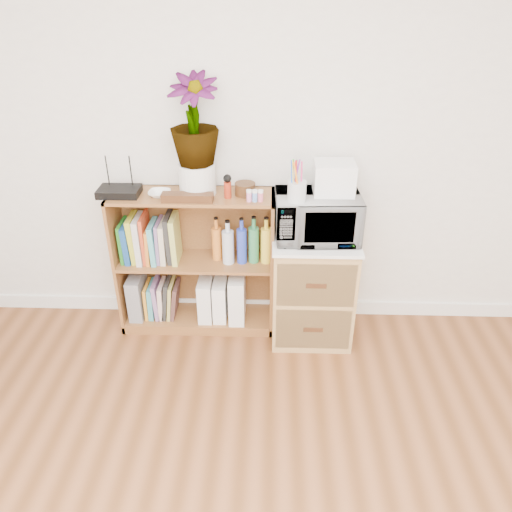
{
  "coord_description": "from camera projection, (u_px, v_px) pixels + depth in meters",
  "views": [
    {
      "loc": [
        0.13,
        -0.65,
        2.11
      ],
      "look_at": [
        0.04,
        1.95,
        0.62
      ],
      "focal_mm": 35.0,
      "sensor_mm": 36.0,
      "label": 1
    }
  ],
  "objects": [
    {
      "name": "pen_cup",
      "position": [
        297.0,
        191.0,
        2.76
      ],
      "size": [
        0.1,
        0.1,
        0.11
      ],
      "primitive_type": "cylinder",
      "color": "silver",
      "rests_on": "microwave"
    },
    {
      "name": "microwave",
      "position": [
        317.0,
        217.0,
        2.92
      ],
      "size": [
        0.51,
        0.35,
        0.27
      ],
      "primitive_type": "imported",
      "rotation": [
        0.0,
        0.0,
        0.05
      ],
      "color": "silver",
      "rests_on": "wicker_unit"
    },
    {
      "name": "router",
      "position": [
        119.0,
        191.0,
        2.96
      ],
      "size": [
        0.24,
        0.17,
        0.04
      ],
      "primitive_type": "cube",
      "color": "black",
      "rests_on": "bookshelf"
    },
    {
      "name": "wicker_unit",
      "position": [
        312.0,
        288.0,
        3.18
      ],
      "size": [
        0.5,
        0.45,
        0.7
      ],
      "primitive_type": "cube",
      "color": "#9E7542",
      "rests_on": "ground"
    },
    {
      "name": "liquor_bottles",
      "position": [
        242.0,
        240.0,
        3.12
      ],
      "size": [
        0.38,
        0.07,
        0.3
      ],
      "color": "orange",
      "rests_on": "bookshelf"
    },
    {
      "name": "magazine_holder_left",
      "position": [
        206.0,
        298.0,
        3.33
      ],
      "size": [
        0.09,
        0.23,
        0.28
      ],
      "primitive_type": "cube",
      "color": "white",
      "rests_on": "bookshelf"
    },
    {
      "name": "kokeshi_doll",
      "position": [
        228.0,
        190.0,
        2.91
      ],
      "size": [
        0.04,
        0.04,
        0.1
      ],
      "primitive_type": "cylinder",
      "color": "maroon",
      "rests_on": "bookshelf"
    },
    {
      "name": "lower_books",
      "position": [
        162.0,
        298.0,
        3.35
      ],
      "size": [
        0.23,
        0.19,
        0.28
      ],
      "color": "orange",
      "rests_on": "bookshelf"
    },
    {
      "name": "magazine_holder_mid",
      "position": [
        220.0,
        299.0,
        3.33
      ],
      "size": [
        0.09,
        0.22,
        0.27
      ],
      "primitive_type": "cube",
      "color": "white",
      "rests_on": "bookshelf"
    },
    {
      "name": "potted_plant",
      "position": [
        194.0,
        120.0,
        2.77
      ],
      "size": [
        0.28,
        0.28,
        0.51
      ],
      "primitive_type": "imported",
      "color": "#396C2B",
      "rests_on": "plant_pot"
    },
    {
      "name": "white_bowl",
      "position": [
        160.0,
        194.0,
        2.94
      ],
      "size": [
        0.13,
        0.13,
        0.03
      ],
      "primitive_type": "imported",
      "color": "white",
      "rests_on": "bookshelf"
    },
    {
      "name": "file_box",
      "position": [
        138.0,
        295.0,
        3.35
      ],
      "size": [
        0.09,
        0.24,
        0.3
      ],
      "primitive_type": "cube",
      "color": "gray",
      "rests_on": "bookshelf"
    },
    {
      "name": "bookshelf",
      "position": [
        196.0,
        263.0,
        3.21
      ],
      "size": [
        1.0,
        0.3,
        0.95
      ],
      "primitive_type": "cube",
      "color": "brown",
      "rests_on": "ground"
    },
    {
      "name": "plant_pot",
      "position": [
        197.0,
        179.0,
        2.94
      ],
      "size": [
        0.22,
        0.22,
        0.18
      ],
      "primitive_type": "cylinder",
      "color": "silver",
      "rests_on": "bookshelf"
    },
    {
      "name": "trinket_box",
      "position": [
        187.0,
        197.0,
        2.87
      ],
      "size": [
        0.3,
        0.07,
        0.05
      ],
      "primitive_type": "cube",
      "color": "#371F0F",
      "rests_on": "bookshelf"
    },
    {
      "name": "cookbooks",
      "position": [
        150.0,
        240.0,
        3.13
      ],
      "size": [
        0.36,
        0.2,
        0.31
      ],
      "color": "#20721E",
      "rests_on": "bookshelf"
    },
    {
      "name": "skirting_board",
      "position": [
        251.0,
        305.0,
        3.53
      ],
      "size": [
        4.0,
        0.02,
        0.1
      ],
      "primitive_type": "cube",
      "color": "white",
      "rests_on": "ground"
    },
    {
      "name": "wooden_bowl",
      "position": [
        245.0,
        189.0,
        2.95
      ],
      "size": [
        0.12,
        0.12,
        0.07
      ],
      "primitive_type": "cylinder",
      "color": "#36200E",
      "rests_on": "bookshelf"
    },
    {
      "name": "magazine_holder_right",
      "position": [
        237.0,
        296.0,
        3.31
      ],
      "size": [
        0.1,
        0.26,
        0.32
      ],
      "primitive_type": "cube",
      "color": "white",
      "rests_on": "bookshelf"
    },
    {
      "name": "small_appliance",
      "position": [
        334.0,
        178.0,
        2.85
      ],
      "size": [
        0.23,
        0.19,
        0.18
      ],
      "primitive_type": "cube",
      "color": "white",
      "rests_on": "microwave"
    },
    {
      "name": "paint_jars",
      "position": [
        255.0,
        197.0,
        2.87
      ],
      "size": [
        0.12,
        0.04,
        0.06
      ],
      "primitive_type": "cube",
      "color": "pink",
      "rests_on": "bookshelf"
    }
  ]
}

